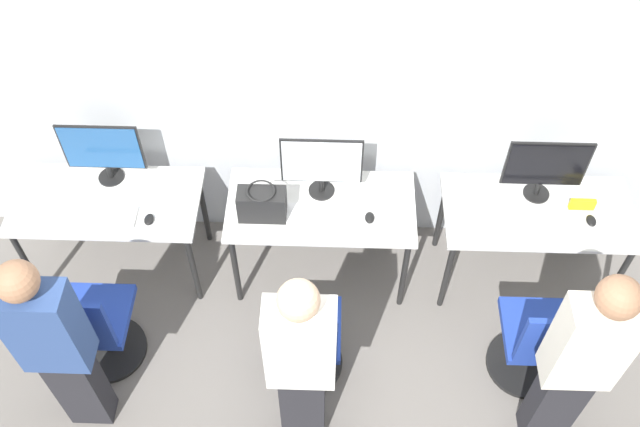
% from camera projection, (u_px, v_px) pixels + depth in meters
% --- Properties ---
extents(ground_plane, '(20.00, 20.00, 0.00)m').
position_uv_depth(ground_plane, '(319.00, 306.00, 4.92)').
color(ground_plane, slate).
extents(wall_back, '(12.00, 0.05, 2.80)m').
position_uv_depth(wall_back, '(323.00, 80.00, 4.28)').
color(wall_back, '#B7BCC1').
rests_on(wall_back, ground_plane).
extents(desk_left, '(1.21, 0.61, 0.73)m').
position_uv_depth(desk_left, '(108.00, 208.00, 4.63)').
color(desk_left, silver).
rests_on(desk_left, ground_plane).
extents(monitor_left, '(0.51, 0.17, 0.47)m').
position_uv_depth(monitor_left, '(102.00, 150.00, 4.49)').
color(monitor_left, black).
rests_on(monitor_left, desk_left).
extents(keyboard_left, '(0.46, 0.16, 0.02)m').
position_uv_depth(keyboard_left, '(100.00, 217.00, 4.47)').
color(keyboard_left, silver).
rests_on(keyboard_left, desk_left).
extents(mouse_left, '(0.06, 0.09, 0.03)m').
position_uv_depth(mouse_left, '(149.00, 219.00, 4.45)').
color(mouse_left, black).
rests_on(mouse_left, desk_left).
extents(office_chair_left, '(0.48, 0.48, 0.92)m').
position_uv_depth(office_chair_left, '(95.00, 329.00, 4.38)').
color(office_chair_left, black).
rests_on(office_chair_left, ground_plane).
extents(person_left, '(0.36, 0.21, 1.59)m').
position_uv_depth(person_left, '(56.00, 345.00, 3.77)').
color(person_left, '#232328').
rests_on(person_left, ground_plane).
extents(desk_center, '(1.21, 0.61, 0.73)m').
position_uv_depth(desk_center, '(321.00, 214.00, 4.60)').
color(desk_center, silver).
rests_on(desk_center, ground_plane).
extents(monitor_center, '(0.51, 0.17, 0.47)m').
position_uv_depth(monitor_center, '(322.00, 164.00, 4.41)').
color(monitor_center, black).
rests_on(monitor_center, desk_center).
extents(keyboard_center, '(0.46, 0.16, 0.02)m').
position_uv_depth(keyboard_center, '(321.00, 214.00, 4.48)').
color(keyboard_center, silver).
rests_on(keyboard_center, desk_center).
extents(mouse_center, '(0.06, 0.09, 0.03)m').
position_uv_depth(mouse_center, '(370.00, 218.00, 4.46)').
color(mouse_center, black).
rests_on(mouse_center, desk_center).
extents(office_chair_center, '(0.48, 0.48, 0.92)m').
position_uv_depth(office_chair_center, '(304.00, 342.00, 4.32)').
color(office_chair_center, black).
rests_on(office_chair_center, ground_plane).
extents(person_center, '(0.36, 0.21, 1.57)m').
position_uv_depth(person_center, '(301.00, 362.00, 3.73)').
color(person_center, '#232328').
rests_on(person_center, ground_plane).
extents(desk_right, '(1.21, 0.61, 0.73)m').
position_uv_depth(desk_right, '(536.00, 219.00, 4.58)').
color(desk_right, silver).
rests_on(desk_right, ground_plane).
extents(monitor_right, '(0.51, 0.17, 0.47)m').
position_uv_depth(monitor_right, '(546.00, 167.00, 4.40)').
color(monitor_right, black).
rests_on(monitor_right, desk_right).
extents(keyboard_right, '(0.46, 0.16, 0.02)m').
position_uv_depth(keyboard_right, '(542.00, 222.00, 4.44)').
color(keyboard_right, silver).
rests_on(keyboard_right, desk_right).
extents(mouse_right, '(0.06, 0.09, 0.03)m').
position_uv_depth(mouse_right, '(591.00, 221.00, 4.44)').
color(mouse_right, black).
rests_on(mouse_right, desk_right).
extents(office_chair_right, '(0.48, 0.48, 0.92)m').
position_uv_depth(office_chair_right, '(538.00, 344.00, 4.31)').
color(office_chair_right, black).
rests_on(office_chair_right, ground_plane).
extents(person_right, '(0.36, 0.21, 1.62)m').
position_uv_depth(person_right, '(579.00, 362.00, 3.69)').
color(person_right, '#232328').
rests_on(person_right, ground_plane).
extents(handbag, '(0.30, 0.18, 0.25)m').
position_uv_depth(handbag, '(262.00, 204.00, 4.40)').
color(handbag, black).
rests_on(handbag, desk_center).
extents(placard_right, '(0.16, 0.03, 0.08)m').
position_uv_depth(placard_right, '(582.00, 204.00, 4.49)').
color(placard_right, yellow).
rests_on(placard_right, desk_right).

